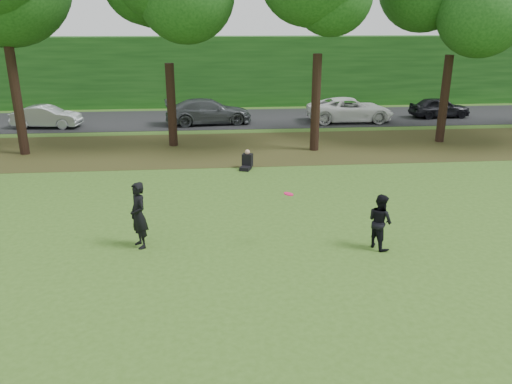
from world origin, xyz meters
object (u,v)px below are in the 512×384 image
Objects in this scene: player_left at (139,215)px; player_right at (380,221)px; frisbee at (289,194)px; seated_person at (247,162)px.

player_left is 6.72m from player_right.
frisbee reaches higher than player_right.
player_left is 5.72× the size of frisbee.
player_left reaches higher than player_right.
player_left is at bearing 175.25° from frisbee.
seated_person is at bearing -3.26° from player_right.
player_left reaches higher than seated_person.
player_right is 1.90× the size of seated_person.
seated_person is (3.59, 7.58, -0.64)m from player_left.
frisbee is (-2.54, 0.33, 0.77)m from player_right.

